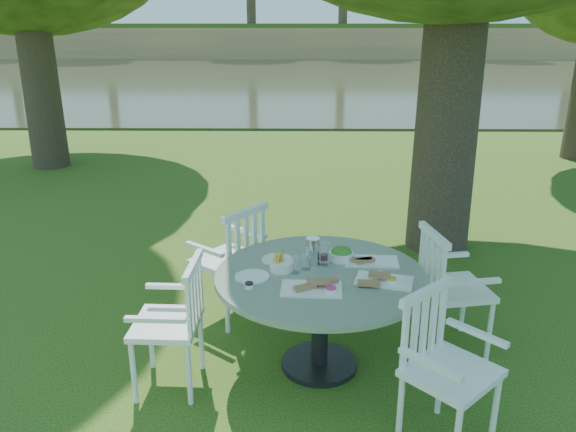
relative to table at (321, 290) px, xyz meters
name	(u,v)px	position (x,y,z in m)	size (l,w,h in m)	color
ground	(288,315)	(-0.25, 0.77, -0.62)	(140.00, 140.00, 0.00)	#21400D
table	(321,290)	(0.00, 0.00, 0.00)	(1.49, 1.49, 0.75)	black
chair_ne	(445,281)	(0.95, 0.27, -0.05)	(0.54, 0.57, 0.97)	white
chair_nw	(236,255)	(-0.68, 0.71, -0.03)	(0.69, 0.70, 1.01)	white
chair_sw	(179,315)	(-0.96, -0.25, -0.07)	(0.46, 0.49, 0.94)	white
chair_se	(438,356)	(0.67, -0.73, -0.06)	(0.66, 0.66, 0.96)	white
tableware	(322,265)	(0.01, 0.06, 0.17)	(1.24, 0.73, 0.20)	white
river	(295,78)	(-0.25, 23.77, -0.62)	(100.00, 28.00, 0.12)	#2F321D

